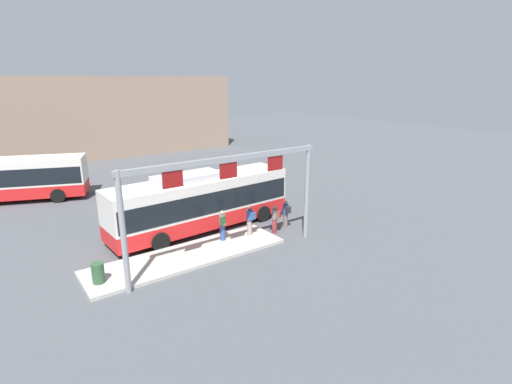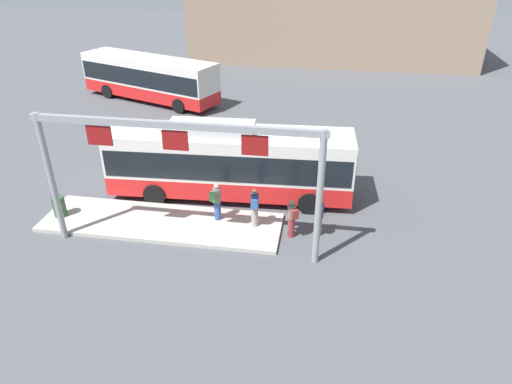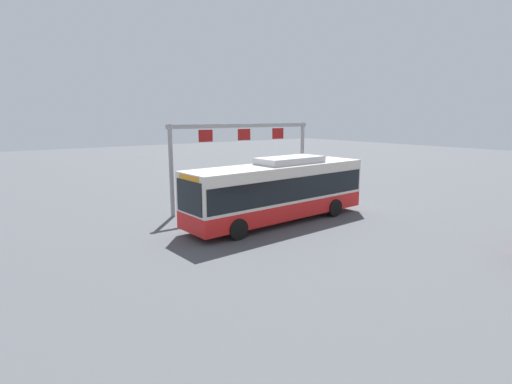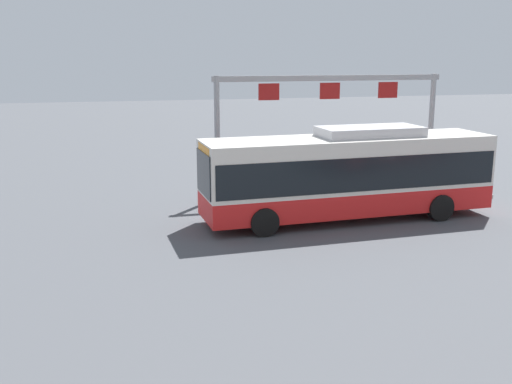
% 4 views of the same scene
% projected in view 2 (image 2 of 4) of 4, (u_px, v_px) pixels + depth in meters
% --- Properties ---
extents(ground_plane, '(120.00, 120.00, 0.00)m').
position_uv_depth(ground_plane, '(231.00, 195.00, 21.45)').
color(ground_plane, '#4C4F54').
extents(platform_curb, '(10.00, 2.80, 0.16)m').
position_uv_depth(platform_curb, '(162.00, 222.00, 19.22)').
color(platform_curb, '#B2ADA3').
rests_on(platform_curb, ground).
extents(bus_main, '(11.01, 3.07, 3.46)m').
position_uv_depth(bus_main, '(230.00, 160.00, 20.57)').
color(bus_main, red).
rests_on(bus_main, ground).
extents(bus_background_left, '(10.92, 6.21, 3.10)m').
position_uv_depth(bus_background_left, '(149.00, 76.00, 33.11)').
color(bus_background_left, red).
rests_on(bus_background_left, ground).
extents(person_boarding, '(0.53, 0.61, 1.67)m').
position_uv_depth(person_boarding, '(292.00, 218.00, 18.02)').
color(person_boarding, maroon).
rests_on(person_boarding, ground).
extents(person_waiting_near, '(0.38, 0.55, 1.67)m').
position_uv_depth(person_waiting_near, '(255.00, 207.00, 18.43)').
color(person_waiting_near, gray).
rests_on(person_waiting_near, platform_curb).
extents(person_waiting_mid, '(0.36, 0.54, 1.67)m').
position_uv_depth(person_waiting_mid, '(319.00, 216.00, 18.12)').
color(person_waiting_mid, slate).
rests_on(person_waiting_mid, ground).
extents(person_waiting_far, '(0.49, 0.60, 1.67)m').
position_uv_depth(person_waiting_far, '(217.00, 201.00, 18.87)').
color(person_waiting_far, '#334C8C').
rests_on(person_waiting_far, platform_curb).
extents(platform_sign_gantry, '(10.36, 0.24, 5.20)m').
position_uv_depth(platform_sign_gantry, '(177.00, 159.00, 15.90)').
color(platform_sign_gantry, gray).
rests_on(platform_sign_gantry, ground).
extents(station_building, '(26.35, 8.00, 8.82)m').
position_uv_depth(station_building, '(332.00, 12.00, 43.14)').
color(station_building, gray).
rests_on(station_building, ground).
extents(trash_bin, '(0.52, 0.52, 0.90)m').
position_uv_depth(trash_bin, '(59.00, 206.00, 19.34)').
color(trash_bin, '#2D5133').
rests_on(trash_bin, platform_curb).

